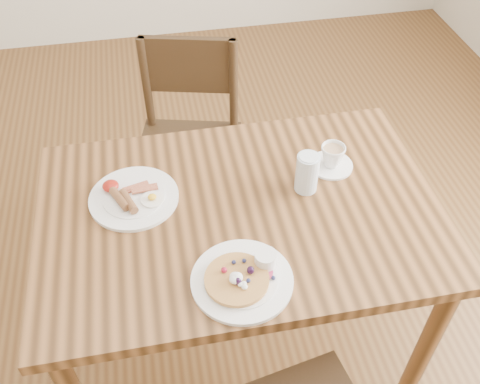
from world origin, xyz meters
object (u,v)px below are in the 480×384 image
(water_glass, at_px, (307,173))
(pancake_plate, at_px, (243,278))
(breakfast_plate, at_px, (132,197))
(teacup_saucer, at_px, (332,158))
(chair_far, at_px, (189,139))
(dining_table, at_px, (240,230))

(water_glass, bearing_deg, pancake_plate, -129.99)
(breakfast_plate, height_order, teacup_saucer, teacup_saucer)
(chair_far, relative_size, pancake_plate, 3.26)
(dining_table, distance_m, teacup_saucer, 0.37)
(pancake_plate, bearing_deg, chair_far, 92.75)
(pancake_plate, xyz_separation_m, breakfast_plate, (-0.27, 0.36, -0.00))
(dining_table, height_order, teacup_saucer, teacup_saucer)
(water_glass, bearing_deg, dining_table, -167.57)
(chair_far, height_order, water_glass, chair_far)
(chair_far, xyz_separation_m, teacup_saucer, (0.41, -0.54, 0.29))
(teacup_saucer, height_order, water_glass, water_glass)
(pancake_plate, xyz_separation_m, water_glass, (0.26, 0.31, 0.05))
(dining_table, xyz_separation_m, chair_far, (-0.09, 0.67, -0.16))
(pancake_plate, bearing_deg, breakfast_plate, 127.12)
(dining_table, xyz_separation_m, breakfast_plate, (-0.31, 0.10, 0.11))
(breakfast_plate, bearing_deg, teacup_saucer, 2.82)
(dining_table, height_order, pancake_plate, pancake_plate)
(pancake_plate, height_order, breakfast_plate, pancake_plate)
(pancake_plate, bearing_deg, dining_table, 80.86)
(dining_table, xyz_separation_m, water_glass, (0.21, 0.05, 0.16))
(breakfast_plate, bearing_deg, water_glass, -5.59)
(pancake_plate, relative_size, teacup_saucer, 1.93)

